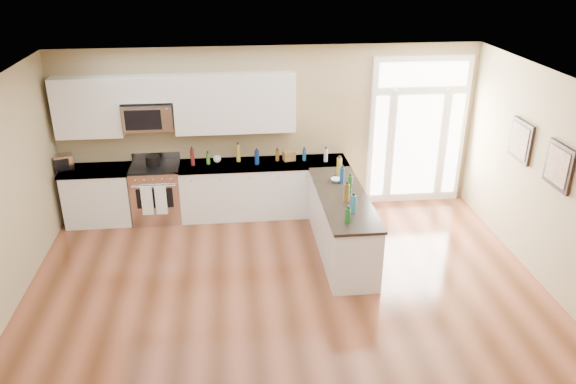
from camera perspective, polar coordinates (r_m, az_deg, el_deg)
The scene contains 20 objects.
ground at distance 6.65m, azimuth 1.07°, elevation -16.26°, with size 8.00×8.00×0.00m, color #542B17.
room_shell at distance 5.70m, azimuth 1.20°, elevation -3.06°, with size 8.00×8.00×8.00m.
back_cabinet_left at distance 9.79m, azimuth -18.62°, elevation -0.48°, with size 1.10×0.66×0.94m.
back_cabinet_right at distance 9.55m, azimuth -2.56°, elevation 0.20°, with size 2.85×0.66×0.94m.
peninsula_cabinet at distance 8.38m, azimuth 5.50°, elevation -3.51°, with size 0.69×2.32×0.94m.
upper_cabinet_left at distance 9.44m, azimuth -19.70°, elevation 8.11°, with size 1.04×0.33×0.95m, color silver.
upper_cabinet_right at distance 9.17m, azimuth -5.41°, elevation 8.98°, with size 1.94×0.33×0.95m, color silver.
upper_cabinet_short at distance 9.20m, azimuth -14.23°, elevation 10.16°, with size 0.82×0.33×0.40m, color silver.
microwave at distance 9.27m, azimuth -13.99°, elevation 7.47°, with size 0.78×0.41×0.42m.
entry_door at distance 9.99m, azimuth 13.00°, elevation 6.02°, with size 1.70×0.10×2.60m.
wall_art_near at distance 8.72m, azimuth 22.57°, elevation 4.84°, with size 0.05×0.58×0.58m.
wall_art_far at distance 7.91m, azimuth 25.80°, elevation 2.37°, with size 0.05×0.58×0.58m.
kitchen_range at distance 9.60m, azimuth -13.15°, elevation -0.03°, with size 0.79×0.70×1.08m.
stockpot at distance 9.43m, azimuth -13.58°, elevation 3.17°, with size 0.24×0.24×0.18m, color black.
toaster_oven at distance 9.72m, azimuth -21.82°, elevation 2.84°, with size 0.29×0.23×0.25m, color silver.
cardboard_box at distance 9.42m, azimuth 0.11°, elevation 3.71°, with size 0.19×0.14×0.16m, color brown.
bowl_left at distance 9.77m, azimuth -21.70°, elevation 2.37°, with size 0.22×0.22×0.05m, color white.
bowl_peninsula at distance 8.62m, azimuth 4.91°, elevation 1.23°, with size 0.16×0.16×0.05m, color white.
cup_counter at distance 9.42m, azimuth -7.21°, elevation 3.33°, with size 0.13×0.13×0.10m, color white.
counter_bottles at distance 8.63m, azimuth 1.43°, elevation 2.05°, with size 2.40×2.46×0.29m.
Camera 1 is at (-0.66, -5.02, 4.32)m, focal length 35.00 mm.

